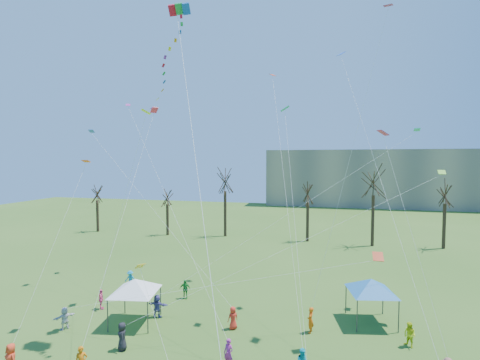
% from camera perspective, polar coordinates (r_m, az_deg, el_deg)
% --- Properties ---
extents(distant_building, '(60.00, 14.00, 15.00)m').
position_cam_1_polar(distant_building, '(97.53, 22.83, 0.32)').
color(distant_building, gray).
rests_on(distant_building, ground).
extents(bare_tree_row, '(69.07, 8.53, 11.37)m').
position_cam_1_polar(bare_tree_row, '(50.48, 12.94, -2.27)').
color(bare_tree_row, black).
rests_on(bare_tree_row, ground).
extents(big_box_kite, '(4.28, 6.50, 23.71)m').
position_cam_1_polar(big_box_kite, '(23.33, -11.67, 18.93)').
color(big_box_kite, red).
rests_on(big_box_kite, ground).
extents(canopy_tent_white, '(4.42, 4.42, 3.36)m').
position_cam_1_polar(canopy_tent_white, '(27.22, -17.47, -16.81)').
color(canopy_tent_white, '#3F3F44').
rests_on(canopy_tent_white, ground).
extents(canopy_tent_blue, '(4.37, 4.37, 3.34)m').
position_cam_1_polar(canopy_tent_blue, '(27.90, 21.49, -16.41)').
color(canopy_tent_blue, '#3F3F44').
rests_on(canopy_tent_blue, ground).
extents(festival_crowd, '(25.62, 14.17, 1.84)m').
position_cam_1_polar(festival_crowd, '(24.13, -7.10, -24.58)').
color(festival_crowd, red).
rests_on(festival_crowd, ground).
extents(small_kites_aloft, '(31.69, 19.63, 30.82)m').
position_cam_1_polar(small_kites_aloft, '(25.87, 2.53, 6.48)').
color(small_kites_aloft, '#FF480D').
rests_on(small_kites_aloft, ground).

